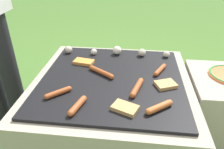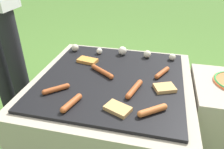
{
  "view_description": "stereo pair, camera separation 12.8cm",
  "coord_description": "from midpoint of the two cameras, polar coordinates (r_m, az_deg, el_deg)",
  "views": [
    {
      "loc": [
        0.13,
        -1.1,
        1.1
      ],
      "look_at": [
        0.0,
        0.0,
        0.45
      ],
      "focal_mm": 35.0,
      "sensor_mm": 36.0,
      "label": 1
    },
    {
      "loc": [
        0.25,
        -1.08,
        1.1
      ],
      "look_at": [
        0.0,
        0.0,
        0.45
      ],
      "focal_mm": 35.0,
      "sensor_mm": 36.0,
      "label": 2
    }
  ],
  "objects": [
    {
      "name": "mushroom_row",
      "position": [
        1.56,
        -1.45,
        6.03
      ],
      "size": [
        0.75,
        0.08,
        0.06
      ],
      "color": "beige",
      "rests_on": "grill"
    },
    {
      "name": "sausage_mid_left",
      "position": [
        1.36,
        9.85,
        1.15
      ],
      "size": [
        0.09,
        0.14,
        0.03
      ],
      "color": "#A34C23",
      "rests_on": "grill"
    },
    {
      "name": "sausage_front_left",
      "position": [
        1.17,
        3.47,
        -3.5
      ],
      "size": [
        0.07,
        0.18,
        0.03
      ],
      "color": "#A34C23",
      "rests_on": "grill"
    },
    {
      "name": "sausage_back_center",
      "position": [
        1.07,
        -12.45,
        -8.07
      ],
      "size": [
        0.07,
        0.15,
        0.03
      ],
      "color": "#A34C23",
      "rests_on": "grill"
    },
    {
      "name": "sausage_front_center",
      "position": [
        1.05,
        8.83,
        -8.53
      ],
      "size": [
        0.13,
        0.11,
        0.03
      ],
      "color": "#B7602D",
      "rests_on": "grill"
    },
    {
      "name": "bread_slice_center",
      "position": [
        1.04,
        -0.13,
        -8.83
      ],
      "size": [
        0.14,
        0.12,
        0.02
      ],
      "color": "tan",
      "rests_on": "grill"
    },
    {
      "name": "side_ledge",
      "position": [
        1.54,
        24.7,
        -8.0
      ],
      "size": [
        0.45,
        0.46,
        0.43
      ],
      "color": "#A89E8C",
      "rests_on": "ground_plane"
    },
    {
      "name": "sausage_back_right",
      "position": [
        1.18,
        -16.92,
        -4.64
      ],
      "size": [
        0.12,
        0.11,
        0.03
      ],
      "color": "#A34C23",
      "rests_on": "grill"
    },
    {
      "name": "grill",
      "position": [
        1.42,
        -2.61,
        -8.47
      ],
      "size": [
        0.93,
        0.93,
        0.43
      ],
      "color": "#A89E8C",
      "rests_on": "ground_plane"
    },
    {
      "name": "bread_slice_left",
      "position": [
        1.47,
        -9.88,
        3.21
      ],
      "size": [
        0.14,
        0.1,
        0.02
      ],
      "color": "#D18438",
      "rests_on": "grill"
    },
    {
      "name": "ground_plane",
      "position": [
        1.56,
        -2.43,
        -14.65
      ],
      "size": [
        14.0,
        14.0,
        0.0
      ],
      "primitive_type": "plane",
      "color": "#47702D"
    },
    {
      "name": "sausage_back_left",
      "position": [
        1.32,
        -5.51,
        0.55
      ],
      "size": [
        0.17,
        0.13,
        0.03
      ],
      "color": "#A34C23",
      "rests_on": "grill"
    },
    {
      "name": "bread_slice_right",
      "position": [
        1.23,
        10.97,
        -2.67
      ],
      "size": [
        0.13,
        0.12,
        0.02
      ],
      "color": "tan",
      "rests_on": "grill"
    }
  ]
}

